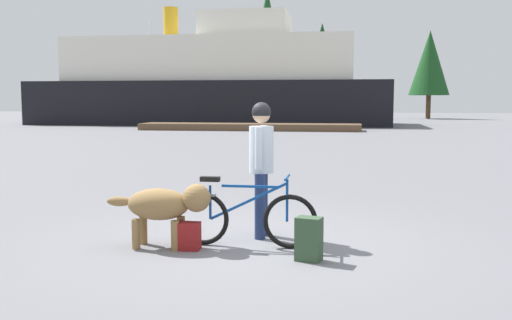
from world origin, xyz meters
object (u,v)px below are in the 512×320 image
Objects in this scene: dog at (165,205)px; handbag_pannier at (187,236)px; ferry_boat at (213,83)px; bicycle at (244,217)px; backpack at (309,239)px; person_cyclist at (261,156)px; sailboat_moored at (152,116)px.

dog is 0.47m from handbag_pannier.
ferry_boat is at bearing 103.07° from handbag_pannier.
dog is (-0.95, -0.20, 0.16)m from bicycle.
dog reaches higher than backpack.
dog is at bearing -145.28° from person_cyclist.
handbag_pannier is (0.29, -0.06, -0.36)m from dog.
person_cyclist is 0.07× the size of ferry_boat.
ferry_boat is 8.25m from sailboat_moored.
sailboat_moored reaches higher than bicycle.
person_cyclist is 1.45m from handbag_pannier.
sailboat_moored is at bearing 145.88° from ferry_boat.
handbag_pannier is at bearing -69.92° from sailboat_moored.
person_cyclist is at bearing 124.08° from backpack.
bicycle is 0.98m from backpack.
ferry_boat is at bearing 105.18° from backpack.
handbag_pannier is (-0.78, -0.81, -0.91)m from person_cyclist.
dog is 2.66× the size of backpack.
person_cyclist is (0.12, 0.55, 0.71)m from bicycle.
ferry_boat is at bearing -34.12° from sailboat_moored.
ferry_boat is (-9.98, 36.78, 2.84)m from backpack.
person_cyclist reaches higher than bicycle.
backpack is 0.02× the size of ferry_boat.
dog is at bearing 170.39° from backpack.
backpack reaches higher than handbag_pannier.
ferry_boat is (-9.15, 36.28, 2.72)m from bicycle.
sailboat_moored is at bearing 109.76° from dog.
backpack is at bearing -9.01° from handbag_pannier.
backpack is (1.78, -0.30, -0.28)m from dog.
bicycle is 0.20× the size of sailboat_moored.
backpack is 1.47× the size of handbag_pannier.
person_cyclist is 36.97m from ferry_boat.
handbag_pannier is 37.62m from ferry_boat.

